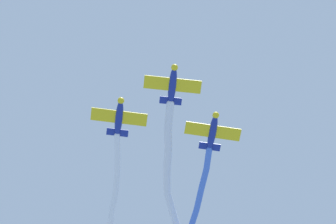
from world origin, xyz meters
TOP-DOWN VIEW (x-y plane):
  - airplane_lead at (4.11, 6.08)m, footprint 6.21×5.35m
  - smoke_trail_lead at (-8.47, -6.06)m, footprint 24.99×19.00m
  - airplane_left_wing at (-3.30, 5.06)m, footprint 6.32×5.27m
  - airplane_right_wing at (5.90, -1.18)m, footprint 6.26×5.31m

SIDE VIEW (x-z plane):
  - airplane_lead at x=4.11m, z-range 78.12..79.79m
  - airplane_left_wing at x=-3.30m, z-range 78.12..79.79m
  - airplane_right_wing at x=5.90m, z-range 78.42..80.09m
  - smoke_trail_lead at x=-8.47m, z-range 78.16..82.65m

